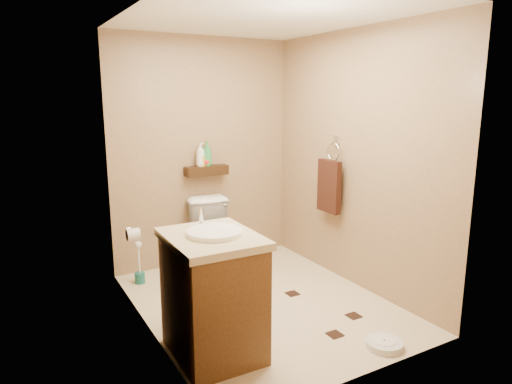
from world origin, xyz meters
TOP-DOWN VIEW (x-y plane):
  - ground at (0.00, 0.00)m, footprint 2.50×2.50m
  - wall_back at (0.00, 1.25)m, footprint 2.00×0.04m
  - wall_front at (0.00, -1.25)m, footprint 2.00×0.04m
  - wall_left at (-1.00, 0.00)m, footprint 0.04×2.50m
  - wall_right at (1.00, 0.00)m, footprint 0.04×2.50m
  - ceiling at (0.00, 0.00)m, footprint 2.00×2.50m
  - wall_shelf at (0.00, 1.17)m, footprint 0.46×0.14m
  - floor_accents at (0.05, -0.06)m, footprint 1.14×1.49m
  - toilet at (-0.05, 0.83)m, footprint 0.50×0.78m
  - vanity at (-0.70, -0.52)m, footprint 0.60×0.73m
  - bathroom_scale at (0.41, -1.07)m, footprint 0.30×0.30m
  - toilet_brush at (-0.82, 0.97)m, footprint 0.10×0.10m
  - towel_ring at (0.91, 0.25)m, footprint 0.12×0.30m
  - toilet_paper at (-0.94, 0.65)m, footprint 0.12×0.11m
  - bottle_a at (-0.07, 1.17)m, footprint 0.09×0.09m
  - bottle_b at (-0.05, 1.17)m, footprint 0.11×0.11m
  - bottle_c at (0.00, 1.17)m, footprint 0.13×0.13m
  - bottle_d at (0.01, 1.17)m, footprint 0.14×0.14m

SIDE VIEW (x-z plane):
  - ground at x=0.00m, z-range 0.00..0.00m
  - floor_accents at x=0.05m, z-range 0.00..0.01m
  - bathroom_scale at x=0.41m, z-range 0.00..0.05m
  - toilet_brush at x=-0.82m, z-range -0.06..0.36m
  - toilet at x=-0.05m, z-range 0.00..0.75m
  - vanity at x=-0.70m, z-range -0.05..0.96m
  - toilet_paper at x=-0.94m, z-range 0.54..0.66m
  - towel_ring at x=0.91m, z-range 0.57..1.33m
  - wall_shelf at x=0.00m, z-range 0.97..1.07m
  - bottle_c at x=0.00m, z-range 1.07..1.20m
  - bottle_b at x=-0.05m, z-range 1.07..1.24m
  - bottle_a at x=-0.07m, z-range 1.07..1.31m
  - wall_back at x=0.00m, z-range 0.00..2.40m
  - wall_front at x=0.00m, z-range 0.00..2.40m
  - wall_left at x=-1.00m, z-range 0.00..2.40m
  - wall_right at x=1.00m, z-range 0.00..2.40m
  - bottle_d at x=0.01m, z-range 1.07..1.33m
  - ceiling at x=0.00m, z-range 2.39..2.41m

